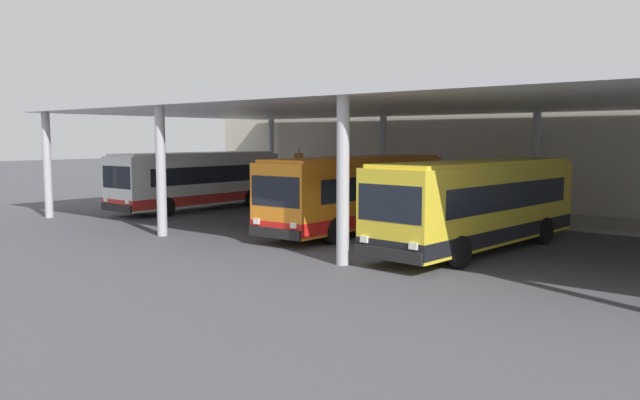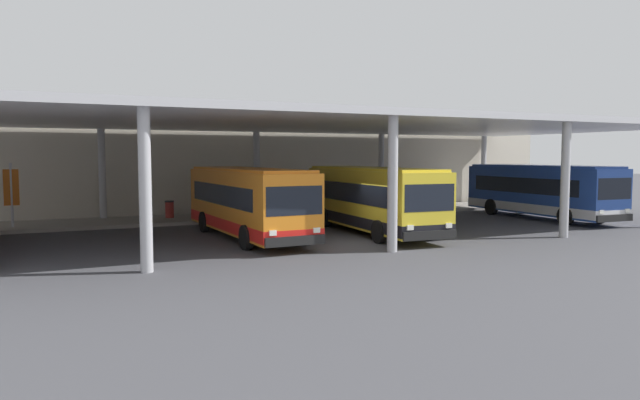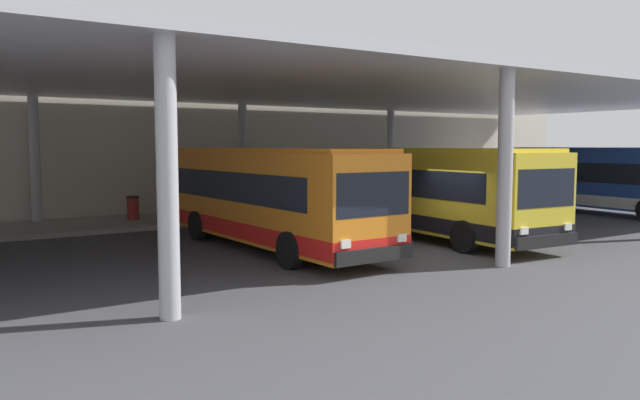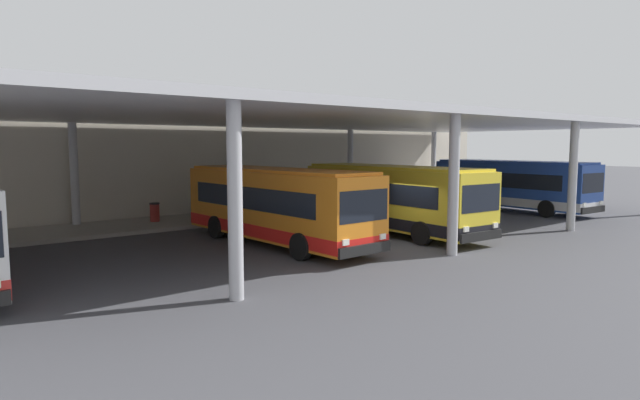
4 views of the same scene
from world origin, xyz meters
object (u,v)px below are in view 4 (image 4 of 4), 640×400
trash_bin (155,212)px  bus_second_bay (276,205)px  bus_middle_bay (391,198)px  bus_far_bay (511,185)px  bench_waiting (207,208)px

trash_bin → bus_second_bay: bearing=-77.2°
bus_middle_bay → bus_far_bay: size_ratio=1.00×
bus_middle_bay → bench_waiting: bearing=118.4°
bus_second_bay → bus_middle_bay: (5.95, -0.91, 0.00)m
bus_middle_bay → bench_waiting: 10.46m
bus_second_bay → bus_far_bay: bearing=0.9°
bus_middle_bay → bus_far_bay: 12.37m
bus_far_bay → trash_bin: 21.78m
bus_middle_bay → bench_waiting: bus_middle_bay is taller
bus_second_bay → bench_waiting: size_ratio=5.89×
bus_far_bay → bench_waiting: size_ratio=5.92×
bus_far_bay → trash_bin: (-20.17, 8.16, -0.98)m
bus_far_bay → trash_bin: bus_far_bay is taller
bus_middle_bay → bench_waiting: size_ratio=5.93×
bus_far_bay → trash_bin: size_ratio=10.87×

